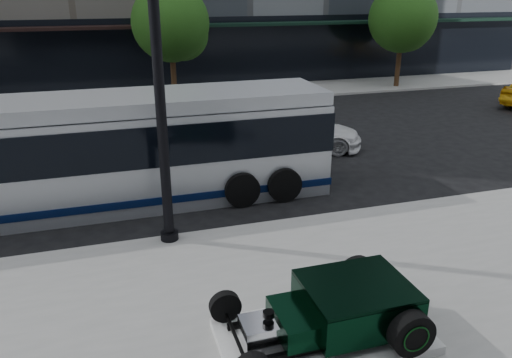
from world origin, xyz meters
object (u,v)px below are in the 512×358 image
object	(u,v)px
lamppost	(159,90)
hot_rod	(343,306)
white_sedan	(299,131)
transit_bus	(105,151)

from	to	relation	value
lamppost	hot_rod	bearing A→B (deg)	-62.27
hot_rod	white_sedan	xyz separation A→B (m)	(3.31, 10.23, -0.04)
lamppost	white_sedan	world-z (taller)	lamppost
hot_rod	lamppost	xyz separation A→B (m)	(-2.24, 4.26, 2.85)
transit_bus	white_sedan	bearing A→B (deg)	24.72
transit_bus	white_sedan	distance (m)	7.50
hot_rod	lamppost	world-z (taller)	lamppost
lamppost	white_sedan	xyz separation A→B (m)	(5.55, 5.97, -2.90)
transit_bus	hot_rod	bearing A→B (deg)	-64.03
transit_bus	white_sedan	world-z (taller)	transit_bus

